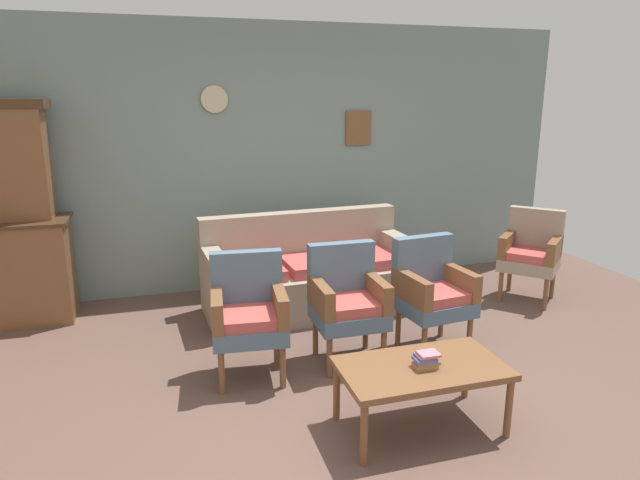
{
  "coord_description": "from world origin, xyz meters",
  "views": [
    {
      "loc": [
        -1.22,
        -3.09,
        2.0
      ],
      "look_at": [
        0.04,
        1.13,
        0.85
      ],
      "focal_mm": 31.42,
      "sensor_mm": 36.0,
      "label": 1
    }
  ],
  "objects_px": {
    "coffee_table": "(422,372)",
    "armchair_near_cabinet": "(249,311)",
    "wingback_chair_by_fireplace": "(531,251)",
    "side_cabinet": "(5,272)",
    "book_stack_on_table": "(426,360)",
    "armchair_row_middle": "(432,289)",
    "floral_couch": "(310,276)",
    "armchair_near_couch_end": "(347,299)"
  },
  "relations": [
    {
      "from": "side_cabinet",
      "to": "armchair_row_middle",
      "type": "height_order",
      "value": "side_cabinet"
    },
    {
      "from": "armchair_near_cabinet",
      "to": "armchair_row_middle",
      "type": "xyz_separation_m",
      "value": [
        1.47,
        0.04,
        0.0
      ]
    },
    {
      "from": "side_cabinet",
      "to": "armchair_near_cabinet",
      "type": "bearing_deg",
      "value": -40.08
    },
    {
      "from": "side_cabinet",
      "to": "armchair_row_middle",
      "type": "relative_size",
      "value": 1.28
    },
    {
      "from": "floral_couch",
      "to": "book_stack_on_table",
      "type": "relative_size",
      "value": 13.47
    },
    {
      "from": "side_cabinet",
      "to": "coffee_table",
      "type": "relative_size",
      "value": 1.16
    },
    {
      "from": "armchair_near_cabinet",
      "to": "armchair_near_couch_end",
      "type": "height_order",
      "value": "same"
    },
    {
      "from": "floral_couch",
      "to": "book_stack_on_table",
      "type": "distance_m",
      "value": 2.14
    },
    {
      "from": "wingback_chair_by_fireplace",
      "to": "coffee_table",
      "type": "distance_m",
      "value": 2.69
    },
    {
      "from": "armchair_near_couch_end",
      "to": "coffee_table",
      "type": "relative_size",
      "value": 0.9
    },
    {
      "from": "side_cabinet",
      "to": "armchair_row_middle",
      "type": "bearing_deg",
      "value": -24.9
    },
    {
      "from": "book_stack_on_table",
      "to": "side_cabinet",
      "type": "bearing_deg",
      "value": 137.06
    },
    {
      "from": "coffee_table",
      "to": "armchair_near_couch_end",
      "type": "bearing_deg",
      "value": 97.33
    },
    {
      "from": "side_cabinet",
      "to": "wingback_chair_by_fireplace",
      "type": "xyz_separation_m",
      "value": [
        4.85,
        -0.84,
        0.03
      ]
    },
    {
      "from": "armchair_near_couch_end",
      "to": "book_stack_on_table",
      "type": "xyz_separation_m",
      "value": [
        0.14,
        -1.03,
        -0.03
      ]
    },
    {
      "from": "side_cabinet",
      "to": "book_stack_on_table",
      "type": "bearing_deg",
      "value": -42.94
    },
    {
      "from": "book_stack_on_table",
      "to": "coffee_table",
      "type": "bearing_deg",
      "value": 105.39
    },
    {
      "from": "floral_couch",
      "to": "wingback_chair_by_fireplace",
      "type": "distance_m",
      "value": 2.21
    },
    {
      "from": "armchair_row_middle",
      "to": "coffee_table",
      "type": "xyz_separation_m",
      "value": [
        -0.59,
        -1.01,
        -0.12
      ]
    },
    {
      "from": "wingback_chair_by_fireplace",
      "to": "coffee_table",
      "type": "bearing_deg",
      "value": -139.81
    },
    {
      "from": "coffee_table",
      "to": "side_cabinet",
      "type": "bearing_deg",
      "value": 137.31
    },
    {
      "from": "side_cabinet",
      "to": "wingback_chair_by_fireplace",
      "type": "distance_m",
      "value": 4.92
    },
    {
      "from": "armchair_near_cabinet",
      "to": "armchair_near_couch_end",
      "type": "xyz_separation_m",
      "value": [
        0.76,
        0.03,
        0.0
      ]
    },
    {
      "from": "coffee_table",
      "to": "armchair_near_cabinet",
      "type": "bearing_deg",
      "value": 132.33
    },
    {
      "from": "armchair_near_couch_end",
      "to": "wingback_chair_by_fireplace",
      "type": "height_order",
      "value": "same"
    },
    {
      "from": "floral_couch",
      "to": "book_stack_on_table",
      "type": "xyz_separation_m",
      "value": [
        0.12,
        -2.13,
        0.14
      ]
    },
    {
      "from": "armchair_near_couch_end",
      "to": "armchair_row_middle",
      "type": "relative_size",
      "value": 1.0
    },
    {
      "from": "wingback_chair_by_fireplace",
      "to": "coffee_table",
      "type": "xyz_separation_m",
      "value": [
        -2.06,
        -1.74,
        -0.12
      ]
    },
    {
      "from": "side_cabinet",
      "to": "floral_couch",
      "type": "bearing_deg",
      "value": -10.1
    },
    {
      "from": "floral_couch",
      "to": "armchair_near_couch_end",
      "type": "xyz_separation_m",
      "value": [
        -0.01,
        -1.1,
        0.17
      ]
    },
    {
      "from": "coffee_table",
      "to": "book_stack_on_table",
      "type": "xyz_separation_m",
      "value": [
        0.01,
        -0.03,
        0.09
      ]
    },
    {
      "from": "armchair_near_couch_end",
      "to": "coffee_table",
      "type": "bearing_deg",
      "value": -82.67
    },
    {
      "from": "armchair_near_couch_end",
      "to": "book_stack_on_table",
      "type": "relative_size",
      "value": 6.04
    },
    {
      "from": "armchair_near_cabinet",
      "to": "coffee_table",
      "type": "bearing_deg",
      "value": -47.67
    },
    {
      "from": "armchair_row_middle",
      "to": "wingback_chair_by_fireplace",
      "type": "distance_m",
      "value": 1.64
    },
    {
      "from": "armchair_near_cabinet",
      "to": "armchair_near_couch_end",
      "type": "distance_m",
      "value": 0.76
    },
    {
      "from": "coffee_table",
      "to": "wingback_chair_by_fireplace",
      "type": "bearing_deg",
      "value": 40.19
    },
    {
      "from": "armchair_near_cabinet",
      "to": "book_stack_on_table",
      "type": "relative_size",
      "value": 6.04
    },
    {
      "from": "coffee_table",
      "to": "book_stack_on_table",
      "type": "bearing_deg",
      "value": -74.61
    },
    {
      "from": "coffee_table",
      "to": "floral_couch",
      "type": "bearing_deg",
      "value": 93.17
    },
    {
      "from": "floral_couch",
      "to": "armchair_near_couch_end",
      "type": "distance_m",
      "value": 1.12
    },
    {
      "from": "book_stack_on_table",
      "to": "armchair_row_middle",
      "type": "bearing_deg",
      "value": 60.84
    }
  ]
}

